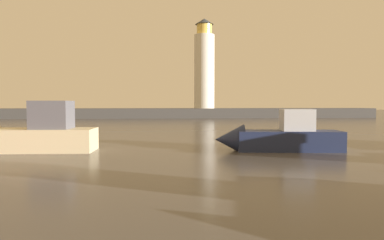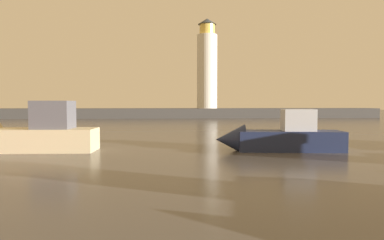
{
  "view_description": "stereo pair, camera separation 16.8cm",
  "coord_description": "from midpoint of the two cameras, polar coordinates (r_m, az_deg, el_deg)",
  "views": [
    {
      "loc": [
        -1.41,
        -0.99,
        2.88
      ],
      "look_at": [
        -0.13,
        14.99,
        2.09
      ],
      "focal_mm": 32.02,
      "sensor_mm": 36.0,
      "label": 1
    },
    {
      "loc": [
        -1.24,
        -1.0,
        2.88
      ],
      "look_at": [
        -0.13,
        14.99,
        2.09
      ],
      "focal_mm": 32.02,
      "sensor_mm": 36.0,
      "label": 2
    }
  ],
  "objects": [
    {
      "name": "ground_plane",
      "position": [
        34.21,
        -2.33,
        -2.02
      ],
      "size": [
        220.0,
        220.0,
        0.0
      ],
      "primitive_type": "plane",
      "color": "#4C4742"
    },
    {
      "name": "breakwater",
      "position": [
        67.18,
        -3.44,
        1.15
      ],
      "size": [
        80.62,
        5.34,
        1.87
      ],
      "primitive_type": "cube",
      "color": "#423F3D",
      "rests_on": "ground_plane"
    },
    {
      "name": "lighthouse",
      "position": [
        67.97,
        1.99,
        8.97
      ],
      "size": [
        3.96,
        3.96,
        17.51
      ],
      "color": "silver",
      "rests_on": "breakwater"
    },
    {
      "name": "motorboat_4",
      "position": [
        22.84,
        -26.44,
        -2.3
      ],
      "size": [
        8.14,
        2.56,
        3.42
      ],
      "color": "beige",
      "rests_on": "ground_plane"
    },
    {
      "name": "motorboat_5",
      "position": [
        21.41,
        13.38,
        -2.87
      ],
      "size": [
        7.73,
        2.67,
        2.78
      ],
      "color": "#1E284C",
      "rests_on": "ground_plane"
    }
  ]
}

